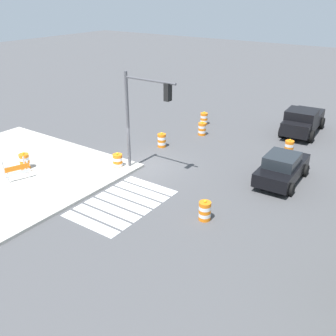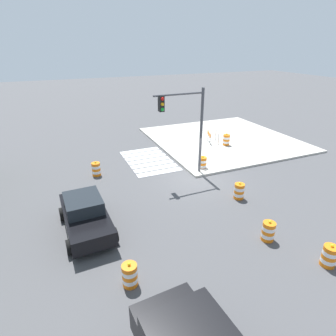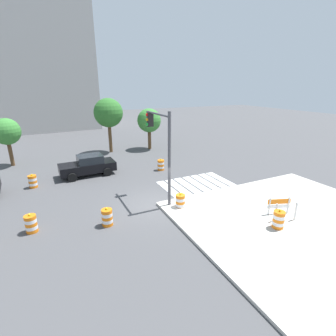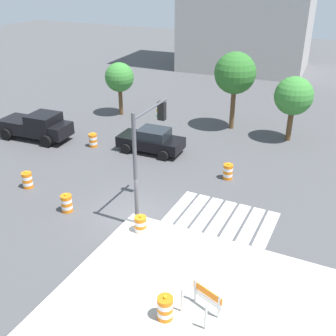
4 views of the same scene
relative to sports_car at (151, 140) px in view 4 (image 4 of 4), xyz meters
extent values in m
plane|color=#474749|center=(2.82, -7.29, -0.81)|extent=(120.00, 120.00, 0.00)
cube|color=silver|center=(4.57, -5.49, -0.80)|extent=(0.60, 3.20, 0.02)
cube|color=silver|center=(5.32, -5.49, -0.80)|extent=(0.60, 3.20, 0.02)
cube|color=silver|center=(6.07, -5.49, -0.80)|extent=(0.60, 3.20, 0.02)
cube|color=silver|center=(6.82, -5.49, -0.80)|extent=(0.60, 3.20, 0.02)
cube|color=silver|center=(7.57, -5.49, -0.80)|extent=(0.60, 3.20, 0.02)
cube|color=silver|center=(8.32, -5.49, -0.80)|extent=(0.60, 3.20, 0.02)
cube|color=silver|center=(9.07, -5.49, -0.80)|extent=(0.60, 3.20, 0.02)
cube|color=black|center=(-0.06, 0.00, -0.13)|extent=(4.37, 2.00, 0.70)
cube|color=#1E2328|center=(0.19, 0.01, 0.52)|extent=(1.96, 1.67, 0.60)
cylinder|color=black|center=(-1.37, -1.00, -0.48)|extent=(0.67, 0.27, 0.66)
cylinder|color=black|center=(-1.44, 0.90, -0.48)|extent=(0.67, 0.27, 0.66)
cylinder|color=black|center=(1.33, -0.90, -0.48)|extent=(0.67, 0.27, 0.66)
cylinder|color=black|center=(1.25, 1.00, -0.48)|extent=(0.67, 0.27, 0.66)
cube|color=black|center=(-9.78, -1.64, 0.06)|extent=(2.63, 2.17, 0.90)
cube|color=black|center=(-7.69, -1.50, 0.36)|extent=(2.04, 2.13, 1.50)
cube|color=black|center=(-6.59, -1.42, 0.06)|extent=(1.53, 1.99, 0.90)
cylinder|color=black|center=(-6.96, -0.42, -0.39)|extent=(0.86, 0.36, 0.84)
cylinder|color=black|center=(-6.82, -2.46, -0.39)|extent=(0.86, 0.36, 0.84)
cylinder|color=black|center=(-10.35, -0.66, -0.39)|extent=(0.86, 0.36, 0.84)
cylinder|color=black|center=(-10.21, -2.70, -0.39)|extent=(0.86, 0.36, 0.84)
cylinder|color=orange|center=(-4.00, -0.96, -0.72)|extent=(0.56, 0.56, 0.18)
cylinder|color=white|center=(-4.00, -0.96, -0.54)|extent=(0.56, 0.56, 0.18)
cylinder|color=orange|center=(-4.00, -0.96, -0.36)|extent=(0.56, 0.56, 0.18)
cylinder|color=white|center=(-4.00, -0.96, -0.18)|extent=(0.56, 0.56, 0.18)
cylinder|color=orange|center=(-4.00, -0.96, 0.00)|extent=(0.56, 0.56, 0.18)
sphere|color=yellow|center=(-4.00, -0.96, 0.15)|extent=(0.12, 0.12, 0.12)
cylinder|color=orange|center=(-3.93, -7.31, -0.72)|extent=(0.56, 0.56, 0.18)
cylinder|color=white|center=(-3.93, -7.31, -0.54)|extent=(0.56, 0.56, 0.18)
cylinder|color=orange|center=(-3.93, -7.31, -0.36)|extent=(0.56, 0.56, 0.18)
cylinder|color=white|center=(-3.93, -7.31, -0.18)|extent=(0.56, 0.56, 0.18)
cylinder|color=orange|center=(-3.93, -7.31, 0.00)|extent=(0.56, 0.56, 0.18)
sphere|color=yellow|center=(-3.93, -7.31, 0.15)|extent=(0.12, 0.12, 0.12)
cylinder|color=orange|center=(-0.40, -8.34, -0.72)|extent=(0.56, 0.56, 0.18)
cylinder|color=white|center=(-0.40, -8.34, -0.54)|extent=(0.56, 0.56, 0.18)
cylinder|color=orange|center=(-0.40, -8.34, -0.36)|extent=(0.56, 0.56, 0.18)
cylinder|color=white|center=(-0.40, -8.34, -0.18)|extent=(0.56, 0.56, 0.18)
cylinder|color=orange|center=(-0.40, -8.34, 0.00)|extent=(0.56, 0.56, 0.18)
sphere|color=yellow|center=(-0.40, -8.34, 0.15)|extent=(0.12, 0.12, 0.12)
cylinder|color=orange|center=(5.78, -1.45, -0.72)|extent=(0.56, 0.56, 0.18)
cylinder|color=white|center=(5.78, -1.45, -0.54)|extent=(0.56, 0.56, 0.18)
cylinder|color=orange|center=(5.78, -1.45, -0.36)|extent=(0.56, 0.56, 0.18)
cylinder|color=white|center=(5.78, -1.45, -0.18)|extent=(0.56, 0.56, 0.18)
cylinder|color=orange|center=(5.78, -1.45, 0.00)|extent=(0.56, 0.56, 0.18)
sphere|color=yellow|center=(5.78, -1.45, 0.15)|extent=(0.12, 0.12, 0.12)
cylinder|color=orange|center=(3.89, -8.40, -0.72)|extent=(0.56, 0.56, 0.18)
cylinder|color=white|center=(3.89, -8.40, -0.54)|extent=(0.56, 0.56, 0.18)
cylinder|color=orange|center=(3.89, -8.40, -0.36)|extent=(0.56, 0.56, 0.18)
cylinder|color=white|center=(3.89, -8.40, -0.18)|extent=(0.56, 0.56, 0.18)
cylinder|color=orange|center=(3.89, -8.40, 0.00)|extent=(0.56, 0.56, 0.18)
sphere|color=yellow|center=(3.89, -8.40, 0.15)|extent=(0.12, 0.12, 0.12)
cylinder|color=orange|center=(7.20, -12.56, -0.57)|extent=(0.56, 0.56, 0.18)
cylinder|color=white|center=(7.20, -12.56, -0.39)|extent=(0.56, 0.56, 0.18)
cylinder|color=orange|center=(7.20, -12.56, -0.21)|extent=(0.56, 0.56, 0.18)
cylinder|color=white|center=(7.20, -12.56, -0.03)|extent=(0.56, 0.56, 0.18)
cylinder|color=orange|center=(7.20, -12.56, 0.15)|extent=(0.56, 0.56, 0.18)
sphere|color=yellow|center=(7.20, -12.56, 0.30)|extent=(0.12, 0.12, 0.12)
cube|color=silver|center=(7.83, -11.38, -0.16)|extent=(0.09, 0.09, 1.00)
cube|color=silver|center=(7.60, -12.04, -0.16)|extent=(0.09, 0.09, 1.00)
cube|color=silver|center=(8.87, -11.75, -0.16)|extent=(0.09, 0.09, 1.00)
cube|color=silver|center=(8.63, -12.41, -0.16)|extent=(0.09, 0.09, 1.00)
cube|color=orange|center=(8.36, -11.55, 0.09)|extent=(1.24, 0.48, 0.28)
cube|color=white|center=(8.36, -11.55, -0.21)|extent=(1.24, 0.48, 0.20)
cylinder|color=#4C4C51|center=(3.42, -7.89, 2.09)|extent=(0.18, 0.18, 5.50)
cylinder|color=#4C4C51|center=(3.41, -6.29, 4.54)|extent=(0.15, 3.20, 0.12)
cube|color=black|center=(3.40, -5.18, 4.09)|extent=(0.36, 0.28, 0.90)
sphere|color=red|center=(3.21, -5.18, 4.39)|extent=(0.20, 0.20, 0.20)
sphere|color=#F2A514|center=(3.21, -5.18, 4.09)|extent=(0.20, 0.20, 0.20)
sphere|color=green|center=(3.21, -5.18, 3.79)|extent=(0.20, 0.20, 0.20)
cylinder|color=brown|center=(-5.81, 5.57, 0.34)|extent=(0.32, 0.32, 2.30)
sphere|color=#387F33|center=(-5.81, 5.57, 2.30)|extent=(2.32, 2.32, 2.32)
cylinder|color=brown|center=(3.41, 6.51, 0.76)|extent=(0.35, 0.35, 3.16)
sphere|color=#2D6B28|center=(3.41, 6.51, 3.39)|extent=(3.01, 3.01, 3.01)
cylinder|color=brown|center=(7.76, 6.02, 0.34)|extent=(0.37, 0.37, 2.30)
sphere|color=#387F33|center=(7.76, 6.02, 2.40)|extent=(2.62, 2.62, 2.62)
camera|label=1|loc=(19.11, 5.87, 8.79)|focal=41.44mm
camera|label=2|loc=(-11.49, 0.72, 7.25)|focal=29.80mm
camera|label=3|loc=(-2.56, -20.02, 6.17)|focal=26.68mm
camera|label=4|loc=(11.84, -21.90, 10.39)|focal=43.72mm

